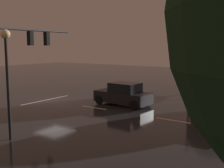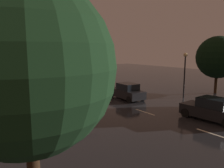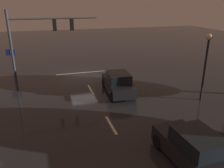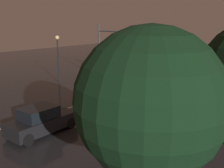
{
  "view_description": "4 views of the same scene",
  "coord_description": "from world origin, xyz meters",
  "px_view_note": "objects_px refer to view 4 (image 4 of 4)",
  "views": [
    {
      "loc": [
        15.25,
        16.23,
        4.37
      ],
      "look_at": [
        -0.43,
        5.3,
        1.77
      ],
      "focal_mm": 44.5,
      "sensor_mm": 36.0,
      "label": 1
    },
    {
      "loc": [
        12.85,
        23.03,
        5.23
      ],
      "look_at": [
        -0.69,
        4.33,
        1.61
      ],
      "focal_mm": 35.74,
      "sensor_mm": 36.0,
      "label": 2
    },
    {
      "loc": [
        3.35,
        21.47,
        6.9
      ],
      "look_at": [
        -1.16,
        6.28,
        1.18
      ],
      "focal_mm": 36.75,
      "sensor_mm": 36.0,
      "label": 3
    },
    {
      "loc": [
        -15.94,
        23.39,
        6.78
      ],
      "look_at": [
        -0.16,
        5.11,
        1.06
      ],
      "focal_mm": 43.75,
      "sensor_mm": 36.0,
      "label": 4
    }
  ],
  "objects_px": {
    "traffic_signal_assembly": "(115,43)",
    "tree_left_near": "(150,102)",
    "car_approaching": "(127,90)",
    "route_sign": "(111,59)",
    "street_lamp_right_kerb": "(58,50)",
    "car_distant": "(41,121)",
    "street_lamp_left_kerb": "(166,74)"
  },
  "relations": [
    {
      "from": "traffic_signal_assembly",
      "to": "tree_left_near",
      "type": "relative_size",
      "value": 1.15
    },
    {
      "from": "car_approaching",
      "to": "route_sign",
      "type": "distance_m",
      "value": 11.59
    },
    {
      "from": "traffic_signal_assembly",
      "to": "street_lamp_right_kerb",
      "type": "xyz_separation_m",
      "value": [
        4.01,
        4.87,
        -0.72
      ]
    },
    {
      "from": "car_distant",
      "to": "street_lamp_left_kerb",
      "type": "xyz_separation_m",
      "value": [
        -4.93,
        -6.09,
        2.62
      ]
    },
    {
      "from": "traffic_signal_assembly",
      "to": "street_lamp_left_kerb",
      "type": "bearing_deg",
      "value": 143.5
    },
    {
      "from": "route_sign",
      "to": "tree_left_near",
      "type": "xyz_separation_m",
      "value": [
        -18.05,
        18.87,
        2.39
      ]
    },
    {
      "from": "street_lamp_left_kerb",
      "to": "tree_left_near",
      "type": "distance_m",
      "value": 9.03
    },
    {
      "from": "traffic_signal_assembly",
      "to": "car_approaching",
      "type": "bearing_deg",
      "value": 137.63
    },
    {
      "from": "traffic_signal_assembly",
      "to": "street_lamp_right_kerb",
      "type": "relative_size",
      "value": 1.49
    },
    {
      "from": "traffic_signal_assembly",
      "to": "street_lamp_left_kerb",
      "type": "xyz_separation_m",
      "value": [
        -11.03,
        8.16,
        -0.89
      ]
    },
    {
      "from": "car_distant",
      "to": "street_lamp_right_kerb",
      "type": "relative_size",
      "value": 0.86
    },
    {
      "from": "traffic_signal_assembly",
      "to": "tree_left_near",
      "type": "xyz_separation_m",
      "value": [
        -15.06,
        16.2,
        -0.07
      ]
    },
    {
      "from": "traffic_signal_assembly",
      "to": "car_distant",
      "type": "relative_size",
      "value": 1.73
    },
    {
      "from": "car_distant",
      "to": "route_sign",
      "type": "bearing_deg",
      "value": -61.75
    },
    {
      "from": "traffic_signal_assembly",
      "to": "route_sign",
      "type": "height_order",
      "value": "traffic_signal_assembly"
    },
    {
      "from": "street_lamp_left_kerb",
      "to": "street_lamp_right_kerb",
      "type": "xyz_separation_m",
      "value": [
        15.04,
        -3.29,
        0.17
      ]
    },
    {
      "from": "street_lamp_right_kerb",
      "to": "traffic_signal_assembly",
      "type": "bearing_deg",
      "value": -129.45
    },
    {
      "from": "car_distant",
      "to": "street_lamp_right_kerb",
      "type": "distance_m",
      "value": 14.07
    },
    {
      "from": "street_lamp_left_kerb",
      "to": "car_approaching",
      "type": "bearing_deg",
      "value": -29.43
    },
    {
      "from": "car_approaching",
      "to": "tree_left_near",
      "type": "height_order",
      "value": "tree_left_near"
    },
    {
      "from": "route_sign",
      "to": "tree_left_near",
      "type": "distance_m",
      "value": 26.22
    },
    {
      "from": "tree_left_near",
      "to": "car_approaching",
      "type": "bearing_deg",
      "value": -49.53
    },
    {
      "from": "tree_left_near",
      "to": "street_lamp_left_kerb",
      "type": "bearing_deg",
      "value": -63.4
    },
    {
      "from": "street_lamp_left_kerb",
      "to": "route_sign",
      "type": "xyz_separation_m",
      "value": [
        14.02,
        -10.83,
        -1.57
      ]
    },
    {
      "from": "route_sign",
      "to": "tree_left_near",
      "type": "bearing_deg",
      "value": 133.71
    },
    {
      "from": "street_lamp_left_kerb",
      "to": "route_sign",
      "type": "height_order",
      "value": "street_lamp_left_kerb"
    },
    {
      "from": "route_sign",
      "to": "car_approaching",
      "type": "bearing_deg",
      "value": 137.83
    },
    {
      "from": "street_lamp_right_kerb",
      "to": "tree_left_near",
      "type": "height_order",
      "value": "tree_left_near"
    },
    {
      "from": "traffic_signal_assembly",
      "to": "street_lamp_left_kerb",
      "type": "distance_m",
      "value": 13.75
    },
    {
      "from": "car_distant",
      "to": "tree_left_near",
      "type": "relative_size",
      "value": 0.66
    },
    {
      "from": "car_approaching",
      "to": "street_lamp_right_kerb",
      "type": "height_order",
      "value": "street_lamp_right_kerb"
    },
    {
      "from": "traffic_signal_assembly",
      "to": "route_sign",
      "type": "bearing_deg",
      "value": -41.8
    }
  ]
}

